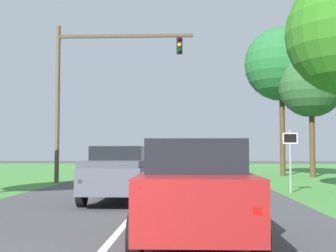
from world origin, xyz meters
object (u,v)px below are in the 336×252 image
at_px(red_suv_near, 194,187).
at_px(traffic_light, 91,79).
at_px(pickup_truck_lead, 120,173).
at_px(oak_tree_right, 311,84).
at_px(keep_moving_sign, 290,152).
at_px(extra_tree_2, 281,64).

height_order(red_suv_near, traffic_light, traffic_light).
xyz_separation_m(red_suv_near, pickup_truck_lead, (-2.42, 6.60, -0.06)).
xyz_separation_m(pickup_truck_lead, oak_tree_right, (10.46, 14.85, 5.13)).
bearing_deg(red_suv_near, pickup_truck_lead, 110.17).
distance_m(traffic_light, oak_tree_right, 14.69).
bearing_deg(keep_moving_sign, red_suv_near, -111.96).
height_order(traffic_light, extra_tree_2, extra_tree_2).
bearing_deg(pickup_truck_lead, keep_moving_sign, 28.72).
relative_size(red_suv_near, extra_tree_2, 0.47).
xyz_separation_m(oak_tree_right, extra_tree_2, (-1.61, 1.56, 1.65)).
bearing_deg(pickup_truck_lead, extra_tree_2, 61.67).
height_order(pickup_truck_lead, traffic_light, traffic_light).
distance_m(pickup_truck_lead, traffic_light, 10.32).
bearing_deg(keep_moving_sign, pickup_truck_lead, -151.28).
height_order(keep_moving_sign, extra_tree_2, extra_tree_2).
relative_size(red_suv_near, oak_tree_right, 0.59).
distance_m(red_suv_near, traffic_light, 16.88).
height_order(red_suv_near, keep_moving_sign, keep_moving_sign).
distance_m(keep_moving_sign, oak_tree_right, 12.74).
relative_size(pickup_truck_lead, keep_moving_sign, 2.00).
bearing_deg(extra_tree_2, pickup_truck_lead, -118.33).
xyz_separation_m(red_suv_near, oak_tree_right, (8.03, 21.45, 5.07)).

